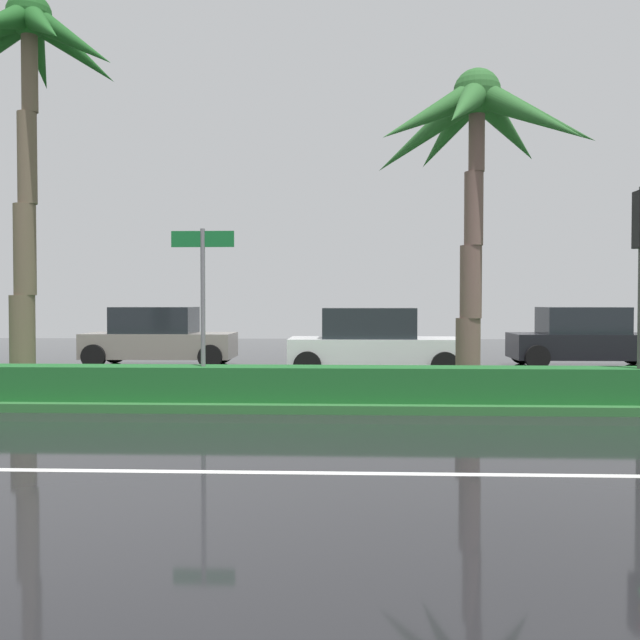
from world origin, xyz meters
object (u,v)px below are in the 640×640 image
car_in_traffic_second (159,338)px  car_in_traffic_fourth (586,338)px  street_name_sign (203,290)px  palm_tree_centre_left (476,137)px  palm_tree_mid_left (28,76)px  car_in_traffic_third (373,343)px

car_in_traffic_second → car_in_traffic_fourth: same height
street_name_sign → car_in_traffic_second: 8.87m
palm_tree_centre_left → car_in_traffic_fourth: bearing=57.7°
palm_tree_mid_left → car_in_traffic_third: 9.80m
palm_tree_mid_left → car_in_traffic_fourth: (13.31, 6.44, -5.63)m
car_in_traffic_second → car_in_traffic_third: 6.68m
car_in_traffic_second → car_in_traffic_third: same height
street_name_sign → car_in_traffic_third: 6.61m
palm_tree_mid_left → palm_tree_centre_left: (8.96, -0.45, -1.42)m
car_in_traffic_third → palm_tree_mid_left: bearing=-152.5°
palm_tree_mid_left → car_in_traffic_third: size_ratio=1.86×
car_in_traffic_third → car_in_traffic_second: bearing=157.5°
street_name_sign → car_in_traffic_second: street_name_sign is taller
palm_tree_centre_left → car_in_traffic_second: palm_tree_centre_left is taller
palm_tree_centre_left → car_in_traffic_fourth: (4.35, 6.88, -4.21)m
palm_tree_centre_left → palm_tree_mid_left: bearing=177.1°
palm_tree_mid_left → street_name_sign: palm_tree_mid_left is taller
car_in_traffic_fourth → palm_tree_centre_left: bearing=-122.3°
street_name_sign → car_in_traffic_third: street_name_sign is taller
palm_tree_centre_left → car_in_traffic_third: palm_tree_centre_left is taller
car_in_traffic_second → palm_tree_centre_left: bearing=-39.9°
car_in_traffic_second → car_in_traffic_third: (6.17, -2.55, 0.00)m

